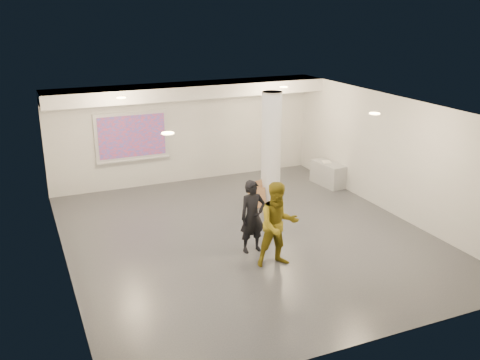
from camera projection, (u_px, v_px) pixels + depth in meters
name	position (u px, v px, depth m)	size (l,w,h in m)	color
floor	(247.00, 236.00, 12.40)	(8.00, 9.00, 0.01)	#36383E
ceiling	(247.00, 108.00, 11.46)	(8.00, 9.00, 0.01)	silver
wall_back	(185.00, 132.00, 15.85)	(8.00, 0.01, 3.00)	silver
wall_front	(370.00, 258.00, 8.01)	(8.00, 0.01, 3.00)	silver
wall_left	(60.00, 199.00, 10.42)	(0.01, 9.00, 3.00)	silver
wall_right	(392.00, 155.00, 13.44)	(0.01, 9.00, 3.00)	silver
soffit_band	(190.00, 90.00, 14.96)	(8.00, 1.10, 0.36)	silver
downlight_nw	(121.00, 98.00, 12.81)	(0.22, 0.22, 0.02)	#FFD589
downlight_ne	(284.00, 87.00, 14.47)	(0.22, 0.22, 0.02)	#FFD589
downlight_sw	(168.00, 133.00, 9.33)	(0.22, 0.22, 0.02)	#FFD589
downlight_se	(375.00, 114.00, 10.99)	(0.22, 0.22, 0.02)	#FFD589
column	(271.00, 149.00, 14.06)	(0.52, 0.52, 3.00)	white
projection_screen	(132.00, 137.00, 15.20)	(2.10, 0.13, 1.42)	silver
credenza	(328.00, 174.00, 15.81)	(0.48, 1.15, 0.67)	#929597
papers_stack	(327.00, 162.00, 15.79)	(0.24, 0.30, 0.02)	white
cardboard_back	(261.00, 193.00, 14.25)	(0.63, 0.06, 0.68)	#996B42
cardboard_front	(257.00, 198.00, 14.05)	(0.48, 0.05, 0.52)	#996B42
woman	(253.00, 217.00, 11.42)	(0.58, 0.38, 1.60)	black
man	(278.00, 225.00, 10.77)	(0.87, 0.68, 1.78)	olive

